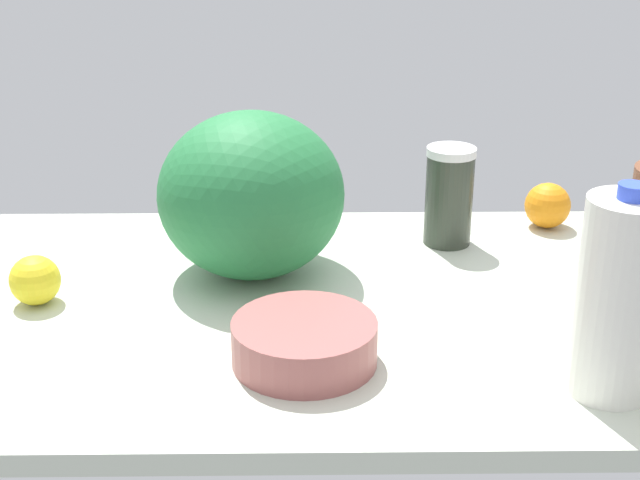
{
  "coord_description": "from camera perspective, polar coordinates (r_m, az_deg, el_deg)",
  "views": [
    {
      "loc": [
        -1.54,
        -120.52,
        62.52
      ],
      "look_at": [
        0.0,
        0.0,
        13.0
      ],
      "focal_mm": 50.0,
      "sensor_mm": 36.0,
      "label": 1
    }
  ],
  "objects": [
    {
      "name": "countertop",
      "position": [
        1.35,
        0.0,
        -4.52
      ],
      "size": [
        120.0,
        76.0,
        3.0
      ],
      "primitive_type": "cube",
      "color": "beige",
      "rests_on": "ground"
    },
    {
      "name": "shaker_bottle",
      "position": [
        1.54,
        8.26,
        2.82
      ],
      "size": [
        8.38,
        8.38,
        17.2
      ],
      "color": "#2F372C",
      "rests_on": "countertop"
    },
    {
      "name": "mixing_bowl",
      "position": [
        1.17,
        -1.0,
        -6.55
      ],
      "size": [
        19.18,
        19.18,
        5.84
      ],
      "primitive_type": "cylinder",
      "color": "#9C5653",
      "rests_on": "countertop"
    },
    {
      "name": "watermelon",
      "position": [
        1.4,
        -4.42,
        2.9
      ],
      "size": [
        29.28,
        29.28,
        26.3
      ],
      "primitive_type": "ellipsoid",
      "color": "#25753D",
      "rests_on": "countertop"
    },
    {
      "name": "milk_jug",
      "position": [
        1.12,
        18.56,
        -3.53
      ],
      "size": [
        10.22,
        10.22,
        27.05
      ],
      "color": "white",
      "rests_on": "countertop"
    },
    {
      "name": "lemon_loose",
      "position": [
        1.39,
        -17.77,
        -2.45
      ],
      "size": [
        7.54,
        7.54,
        7.54
      ],
      "primitive_type": "sphere",
      "color": "yellow",
      "rests_on": "countertop"
    },
    {
      "name": "orange_by_jug",
      "position": [
        1.66,
        14.36,
        2.16
      ],
      "size": [
        8.22,
        8.22,
        8.22
      ],
      "primitive_type": "sphere",
      "color": "orange",
      "rests_on": "countertop"
    }
  ]
}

